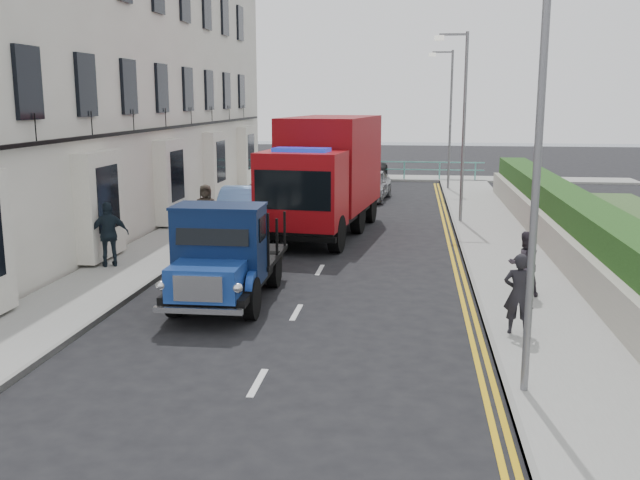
{
  "coord_description": "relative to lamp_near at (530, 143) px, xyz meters",
  "views": [
    {
      "loc": [
        2.46,
        -12.91,
        4.64
      ],
      "look_at": [
        0.37,
        3.23,
        1.4
      ],
      "focal_mm": 40.0,
      "sensor_mm": 36.0,
      "label": 1
    }
  ],
  "objects": [
    {
      "name": "pedestrian_east_far",
      "position": [
        0.91,
        5.63,
        -3.12
      ],
      "size": [
        0.83,
        0.7,
        1.52
      ],
      "primitive_type": "imported",
      "rotation": [
        0.0,
        0.0,
        3.33
      ],
      "color": "#312A34",
      "rests_on": "pavement_east"
    },
    {
      "name": "pedestrian_east_near",
      "position": [
        0.39,
        2.82,
        -3.08
      ],
      "size": [
        0.63,
        0.45,
        1.6
      ],
      "primitive_type": "imported",
      "rotation": [
        0.0,
        0.0,
        3.02
      ],
      "color": "black",
      "rests_on": "pavement_east"
    },
    {
      "name": "seafront_railing",
      "position": [
        -4.18,
        30.2,
        -3.42
      ],
      "size": [
        13.0,
        0.08,
        1.11
      ],
      "color": "#59B2A5",
      "rests_on": "ground"
    },
    {
      "name": "parked_car_mid",
      "position": [
        -7.78,
        14.0,
        -3.25
      ],
      "size": [
        1.92,
        4.62,
        1.49
      ],
      "primitive_type": "imported",
      "rotation": [
        0.0,
        0.0,
        0.08
      ],
      "color": "#6592D9",
      "rests_on": "ground"
    },
    {
      "name": "pavement_west",
      "position": [
        -9.38,
        11.0,
        -3.94
      ],
      "size": [
        2.4,
        38.0,
        0.12
      ],
      "primitive_type": "cube",
      "color": "gray",
      "rests_on": "ground"
    },
    {
      "name": "lamp_far",
      "position": [
        0.0,
        26.0,
        0.0
      ],
      "size": [
        1.23,
        0.18,
        7.0
      ],
      "color": "slate",
      "rests_on": "ground"
    },
    {
      "name": "seafront_car_right",
      "position": [
        -3.68,
        22.08,
        -3.28
      ],
      "size": [
        2.11,
        4.34,
        1.43
      ],
      "primitive_type": "imported",
      "rotation": [
        0.0,
        0.0,
        -0.1
      ],
      "color": "#99989C",
      "rests_on": "ground"
    },
    {
      "name": "pedestrian_west_far",
      "position": [
        -8.58,
        12.07,
        -3.03
      ],
      "size": [
        0.92,
        0.7,
        1.7
      ],
      "primitive_type": "imported",
      "rotation": [
        0.0,
        0.0,
        0.21
      ],
      "color": "#3B342A",
      "rests_on": "pavement_west"
    },
    {
      "name": "lamp_near",
      "position": [
        0.0,
        0.0,
        0.0
      ],
      "size": [
        1.23,
        0.18,
        7.0
      ],
      "color": "slate",
      "rests_on": "ground"
    },
    {
      "name": "lamp_mid",
      "position": [
        0.0,
        16.0,
        0.0
      ],
      "size": [
        1.23,
        0.18,
        7.0
      ],
      "color": "slate",
      "rests_on": "ground"
    },
    {
      "name": "sea_plane",
      "position": [
        -4.18,
        62.0,
        -4.0
      ],
      "size": [
        120.0,
        120.0,
        0.0
      ],
      "primitive_type": "plane",
      "color": "slate",
      "rests_on": "ground"
    },
    {
      "name": "bedford_lorry",
      "position": [
        -5.9,
        4.21,
        -2.93
      ],
      "size": [
        2.04,
        4.95,
        2.32
      ],
      "rotation": [
        0.0,
        0.0,
        0.01
      ],
      "color": "black",
      "rests_on": "ground"
    },
    {
      "name": "ground",
      "position": [
        -4.18,
        2.0,
        -4.0
      ],
      "size": [
        120.0,
        120.0,
        0.0
      ],
      "primitive_type": "plane",
      "color": "black",
      "rests_on": "ground"
    },
    {
      "name": "pedestrian_west_near",
      "position": [
        -9.86,
        7.23,
        -2.99
      ],
      "size": [
        1.12,
        0.88,
        1.78
      ],
      "primitive_type": "imported",
      "rotation": [
        0.0,
        0.0,
        3.64
      ],
      "color": "#19242E",
      "rests_on": "pavement_west"
    },
    {
      "name": "parked_car_front",
      "position": [
        -6.78,
        9.0,
        -3.24
      ],
      "size": [
        2.24,
        4.6,
        1.51
      ],
      "primitive_type": "imported",
      "rotation": [
        0.0,
        0.0,
        -0.11
      ],
      "color": "black",
      "rests_on": "ground"
    },
    {
      "name": "terrace_west",
      "position": [
        -13.65,
        15.0,
        3.17
      ],
      "size": [
        6.31,
        30.2,
        14.25
      ],
      "color": "white",
      "rests_on": "ground"
    },
    {
      "name": "seafront_car_left",
      "position": [
        -4.68,
        29.0,
        -3.24
      ],
      "size": [
        3.28,
        5.77,
        1.52
      ],
      "primitive_type": "imported",
      "rotation": [
        0.0,
        0.0,
        3.0
      ],
      "color": "black",
      "rests_on": "ground"
    },
    {
      "name": "pavement_east",
      "position": [
        1.12,
        11.0,
        -3.94
      ],
      "size": [
        2.6,
        38.0,
        0.12
      ],
      "primitive_type": "cube",
      "color": "gray",
      "rests_on": "ground"
    },
    {
      "name": "parked_car_rear",
      "position": [
        -6.78,
        15.01,
        -3.21
      ],
      "size": [
        2.52,
        5.57,
        1.58
      ],
      "primitive_type": "imported",
      "rotation": [
        0.0,
        0.0,
        -0.06
      ],
      "color": "#BABABF",
      "rests_on": "ground"
    },
    {
      "name": "red_lorry",
      "position": [
        -4.69,
        13.51,
        -1.86
      ],
      "size": [
        3.49,
        7.91,
        4.01
      ],
      "rotation": [
        0.0,
        0.0,
        -0.12
      ],
      "color": "black",
      "rests_on": "ground"
    },
    {
      "name": "garden_east",
      "position": [
        3.03,
        11.0,
        -3.1
      ],
      "size": [
        1.45,
        28.0,
        1.75
      ],
      "color": "#B2AD9E",
      "rests_on": "ground"
    },
    {
      "name": "promenade",
      "position": [
        -4.18,
        31.0,
        -3.94
      ],
      "size": [
        30.0,
        2.5,
        0.12
      ],
      "primitive_type": "cube",
      "color": "gray",
      "rests_on": "ground"
    }
  ]
}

